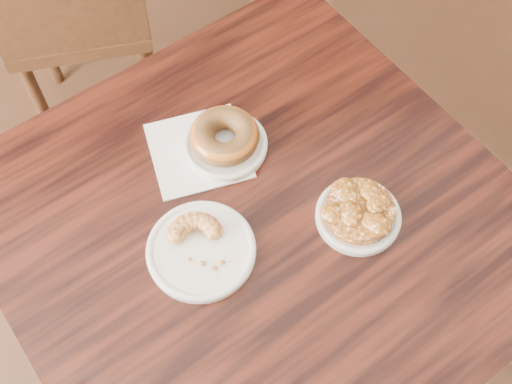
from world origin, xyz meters
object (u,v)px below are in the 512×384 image
object	(u,v)px
chair_far	(76,6)
glazed_donut	(225,136)
cruller_fragment	(200,245)
apple_fritter	(360,209)
cafe_table	(257,299)

from	to	relation	value
chair_far	glazed_donut	distance (m)	0.86
chair_far	cruller_fragment	xyz separation A→B (m)	(0.13, -0.94, 0.33)
apple_fritter	cafe_table	bearing A→B (deg)	164.36
cafe_table	glazed_donut	world-z (taller)	glazed_donut
chair_far	cruller_fragment	bearing A→B (deg)	103.01
chair_far	glazed_donut	world-z (taller)	chair_far
cafe_table	apple_fritter	world-z (taller)	apple_fritter
cafe_table	apple_fritter	xyz separation A→B (m)	(0.16, -0.04, 0.41)
chair_far	apple_fritter	size ratio (longest dim) A/B	5.91
glazed_donut	cruller_fragment	world-z (taller)	glazed_donut
cafe_table	chair_far	xyz separation A→B (m)	(-0.24, 0.91, 0.08)
chair_far	cruller_fragment	size ratio (longest dim) A/B	8.48
glazed_donut	cruller_fragment	distance (m)	0.21
cruller_fragment	apple_fritter	bearing A→B (deg)	-3.11
glazed_donut	apple_fritter	world-z (taller)	glazed_donut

